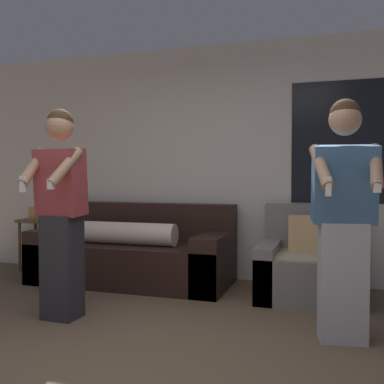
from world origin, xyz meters
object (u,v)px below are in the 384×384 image
at_px(couch, 134,254).
at_px(person_left, 61,210).
at_px(person_right, 344,219).
at_px(side_table, 41,228).
at_px(armchair, 307,266).

distance_m(couch, person_left, 1.49).
bearing_deg(couch, person_right, -28.46).
distance_m(side_table, person_right, 3.90).
relative_size(couch, person_left, 1.25).
xyz_separation_m(armchair, person_right, (0.32, -1.16, 0.58)).
height_order(couch, side_table, couch).
distance_m(armchair, person_right, 1.33).
bearing_deg(couch, person_left, -90.81).
distance_m(armchair, person_left, 2.40).
distance_m(armchair, side_table, 3.31).
relative_size(side_table, person_right, 0.46).
bearing_deg(side_table, couch, -10.01).
bearing_deg(armchair, couch, 178.83).
xyz_separation_m(person_left, person_right, (2.23, 0.17, -0.02)).
bearing_deg(armchair, person_right, -74.76).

